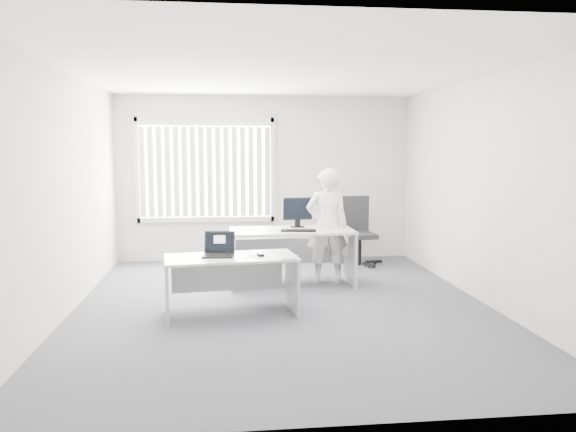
{
  "coord_description": "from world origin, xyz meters",
  "views": [
    {
      "loc": [
        -0.68,
        -6.61,
        1.91
      ],
      "look_at": [
        0.08,
        0.15,
        1.09
      ],
      "focal_mm": 35.0,
      "sensor_mm": 36.0,
      "label": 1
    }
  ],
  "objects": [
    {
      "name": "ground",
      "position": [
        0.0,
        0.0,
        0.0
      ],
      "size": [
        6.0,
        6.0,
        0.0
      ],
      "primitive_type": "plane",
      "color": "#515259",
      "rests_on": "ground"
    },
    {
      "name": "wall_back",
      "position": [
        0.0,
        3.0,
        1.4
      ],
      "size": [
        5.0,
        0.02,
        2.8
      ],
      "primitive_type": "cube",
      "color": "beige",
      "rests_on": "ground"
    },
    {
      "name": "wall_front",
      "position": [
        0.0,
        -3.0,
        1.4
      ],
      "size": [
        5.0,
        0.02,
        2.8
      ],
      "primitive_type": "cube",
      "color": "beige",
      "rests_on": "ground"
    },
    {
      "name": "wall_left",
      "position": [
        -2.5,
        0.0,
        1.4
      ],
      "size": [
        0.02,
        6.0,
        2.8
      ],
      "primitive_type": "cube",
      "color": "beige",
      "rests_on": "ground"
    },
    {
      "name": "wall_right",
      "position": [
        2.5,
        0.0,
        1.4
      ],
      "size": [
        0.02,
        6.0,
        2.8
      ],
      "primitive_type": "cube",
      "color": "beige",
      "rests_on": "ground"
    },
    {
      "name": "ceiling",
      "position": [
        0.0,
        0.0,
        2.8
      ],
      "size": [
        5.0,
        6.0,
        0.02
      ],
      "primitive_type": "cube",
      "color": "white",
      "rests_on": "wall_back"
    },
    {
      "name": "window",
      "position": [
        -1.0,
        2.96,
        1.55
      ],
      "size": [
        2.32,
        0.06,
        1.76
      ],
      "primitive_type": "cube",
      "color": "beige",
      "rests_on": "wall_back"
    },
    {
      "name": "blinds",
      "position": [
        -1.0,
        2.9,
        1.52
      ],
      "size": [
        2.2,
        0.1,
        1.5
      ],
      "primitive_type": null,
      "color": "silver",
      "rests_on": "wall_back"
    },
    {
      "name": "desk_near",
      "position": [
        -0.63,
        -0.25,
        0.49
      ],
      "size": [
        1.56,
        0.86,
        0.68
      ],
      "rotation": [
        0.0,
        0.0,
        0.11
      ],
      "color": "silver",
      "rests_on": "ground"
    },
    {
      "name": "desk_far",
      "position": [
        0.24,
        1.08,
        0.57
      ],
      "size": [
        1.73,
        0.82,
        0.79
      ],
      "rotation": [
        0.0,
        0.0,
        0.01
      ],
      "color": "silver",
      "rests_on": "ground"
    },
    {
      "name": "office_chair",
      "position": [
        1.5,
        2.35,
        0.35
      ],
      "size": [
        0.71,
        0.71,
        1.13
      ],
      "rotation": [
        0.0,
        0.0,
        0.11
      ],
      "color": "black",
      "rests_on": "ground"
    },
    {
      "name": "person",
      "position": [
        0.75,
        1.16,
        0.82
      ],
      "size": [
        0.62,
        0.43,
        1.64
      ],
      "primitive_type": "imported",
      "rotation": [
        0.0,
        0.0,
        3.07
      ],
      "color": "silver",
      "rests_on": "ground"
    },
    {
      "name": "laptop",
      "position": [
        -0.77,
        -0.25,
        0.82
      ],
      "size": [
        0.38,
        0.35,
        0.27
      ],
      "primitive_type": null,
      "rotation": [
        0.0,
        0.0,
        -0.1
      ],
      "color": "black",
      "rests_on": "desk_near"
    },
    {
      "name": "paper_sheet",
      "position": [
        -0.28,
        -0.28,
        0.68
      ],
      "size": [
        0.32,
        0.24,
        0.0
      ],
      "primitive_type": "cube",
      "rotation": [
        0.0,
        0.0,
        -0.09
      ],
      "color": "white",
      "rests_on": "desk_near"
    },
    {
      "name": "mouse",
      "position": [
        -0.29,
        -0.29,
        0.7
      ],
      "size": [
        0.08,
        0.11,
        0.04
      ],
      "primitive_type": null,
      "rotation": [
        0.0,
        0.0,
        0.27
      ],
      "color": "#A7A6A9",
      "rests_on": "paper_sheet"
    },
    {
      "name": "booklet",
      "position": [
        0.04,
        -0.41,
        0.69
      ],
      "size": [
        0.22,
        0.26,
        0.01
      ],
      "primitive_type": "cube",
      "rotation": [
        0.0,
        0.0,
        -0.28
      ],
      "color": "white",
      "rests_on": "desk_near"
    },
    {
      "name": "keyboard",
      "position": [
        0.31,
        0.9,
        0.8
      ],
      "size": [
        0.5,
        0.22,
        0.02
      ],
      "primitive_type": "cube",
      "rotation": [
        0.0,
        0.0,
        -0.14
      ],
      "color": "black",
      "rests_on": "desk_far"
    },
    {
      "name": "monitor",
      "position": [
        0.35,
        1.31,
        1.0
      ],
      "size": [
        0.44,
        0.16,
        0.43
      ],
      "primitive_type": null,
      "rotation": [
        0.0,
        0.0,
        0.08
      ],
      "color": "black",
      "rests_on": "desk_far"
    }
  ]
}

